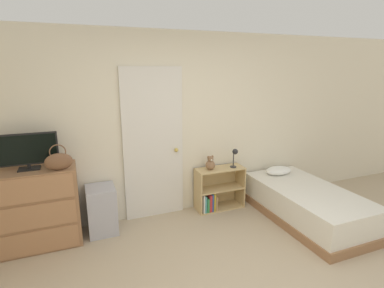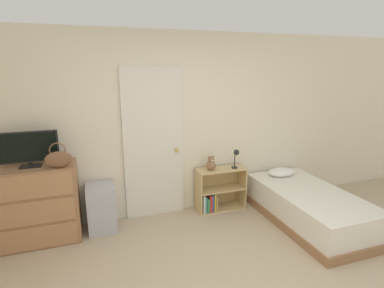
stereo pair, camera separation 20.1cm
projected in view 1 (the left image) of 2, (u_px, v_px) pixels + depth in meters
wall_back at (173, 126)px, 4.19m from camera, size 10.00×0.06×2.55m
door_closed at (153, 145)px, 4.09m from camera, size 0.83×0.09×2.09m
dresser at (35, 208)px, 3.48m from camera, size 0.98×0.47×0.96m
tv at (27, 151)px, 3.32m from camera, size 0.64×0.16×0.41m
handbag at (59, 161)px, 3.32m from camera, size 0.29×0.10×0.30m
storage_bin at (102, 210)px, 3.82m from camera, size 0.35×0.40×0.61m
bookshelf at (216, 192)px, 4.48m from camera, size 0.72×0.29×0.63m
teddy_bear at (210, 164)px, 4.32m from camera, size 0.14×0.14×0.21m
desk_lamp at (235, 154)px, 4.40m from camera, size 0.11×0.10×0.28m
bed at (306, 203)px, 4.18m from camera, size 0.95×1.82×0.56m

